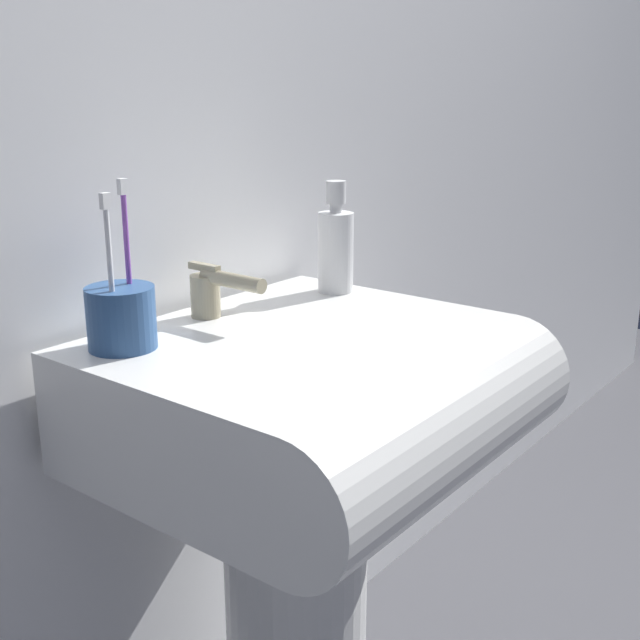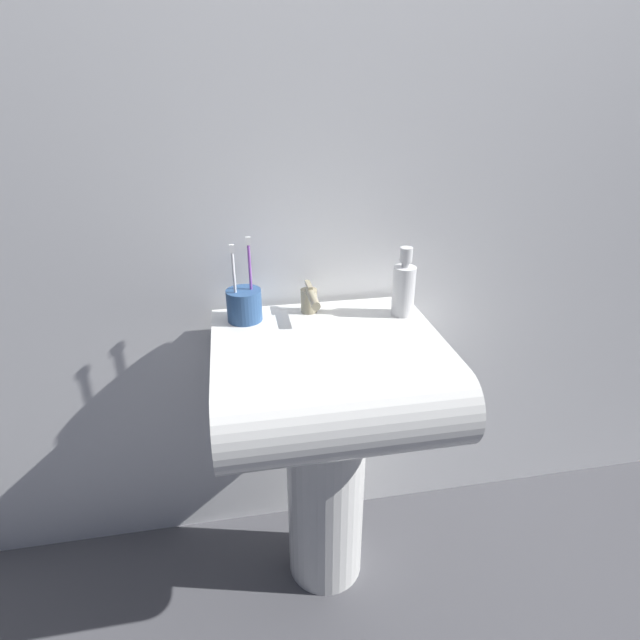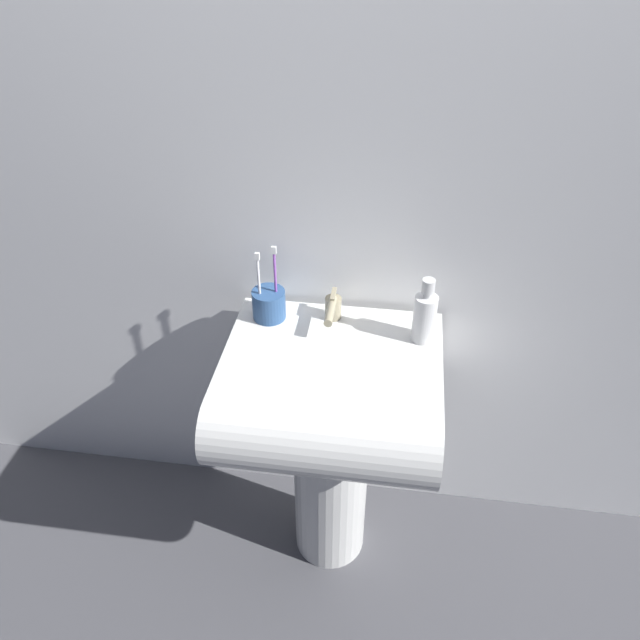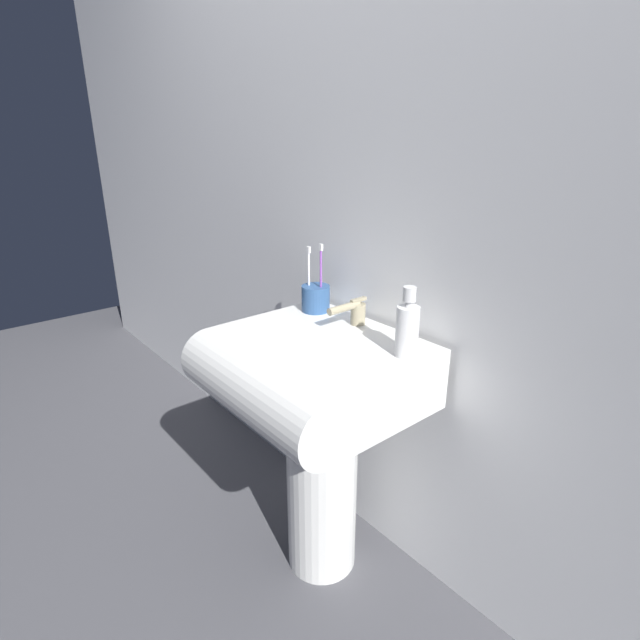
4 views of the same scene
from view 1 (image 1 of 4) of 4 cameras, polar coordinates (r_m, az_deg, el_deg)
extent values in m
cube|color=white|center=(1.24, -11.75, 19.81)|extent=(5.00, 0.05, 2.40)
cylinder|color=white|center=(1.34, -1.71, -20.99)|extent=(0.22, 0.22, 0.62)
cube|color=white|center=(1.14, -1.87, -5.03)|extent=(0.55, 0.42, 0.17)
cylinder|color=white|center=(1.03, 7.23, -7.62)|extent=(0.55, 0.17, 0.17)
cylinder|color=tan|center=(1.19, -8.15, 1.71)|extent=(0.04, 0.04, 0.06)
cylinder|color=tan|center=(1.14, -6.25, 2.80)|extent=(0.02, 0.11, 0.02)
cube|color=tan|center=(1.18, -8.23, 3.75)|extent=(0.01, 0.06, 0.01)
cylinder|color=#2D5184|center=(1.07, -13.94, 0.16)|extent=(0.09, 0.09, 0.08)
cylinder|color=white|center=(1.03, -14.65, 2.98)|extent=(0.01, 0.01, 0.17)
cube|color=white|center=(1.01, -15.04, 8.17)|extent=(0.01, 0.01, 0.02)
cylinder|color=purple|center=(1.07, -13.49, 3.83)|extent=(0.01, 0.01, 0.18)
cube|color=white|center=(1.05, -13.86, 9.20)|extent=(0.01, 0.01, 0.02)
cylinder|color=white|center=(1.32, 1.12, 4.82)|extent=(0.06, 0.06, 0.13)
cylinder|color=silver|center=(1.31, 1.14, 7.96)|extent=(0.02, 0.02, 0.01)
cylinder|color=silver|center=(1.30, 1.14, 9.08)|extent=(0.03, 0.03, 0.04)
camera|label=2|loc=(0.74, 74.79, 22.50)|focal=28.00mm
camera|label=3|loc=(1.27, 76.86, 37.58)|focal=35.00mm
camera|label=4|loc=(1.80, 44.69, 18.50)|focal=28.00mm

